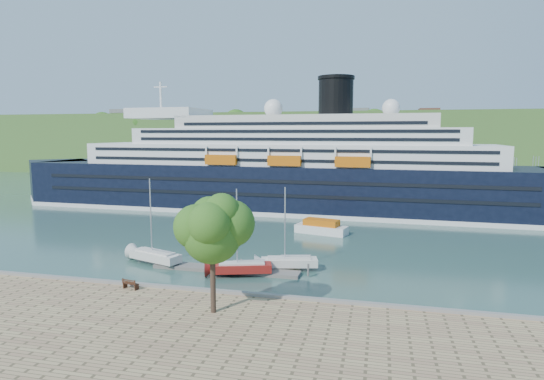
{
  "coord_description": "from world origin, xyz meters",
  "views": [
    {
      "loc": [
        18.91,
        -40.15,
        16.33
      ],
      "look_at": [
        2.07,
        30.0,
        7.28
      ],
      "focal_mm": 30.0,
      "sensor_mm": 36.0,
      "label": 1
    }
  ],
  "objects": [
    {
      "name": "ground",
      "position": [
        0.0,
        0.0,
        0.0
      ],
      "size": [
        400.0,
        400.0,
        0.0
      ],
      "primitive_type": "plane",
      "color": "#2F534A",
      "rests_on": "ground"
    },
    {
      "name": "sailboat_red",
      "position": [
        3.75,
        8.19,
        4.82
      ],
      "size": [
        7.75,
        4.23,
        9.65
      ],
      "primitive_type": null,
      "rotation": [
        0.0,
        0.0,
        0.31
      ],
      "color": "maroon",
      "rests_on": "ground"
    },
    {
      "name": "sailboat_white_far",
      "position": [
        8.58,
        11.7,
        4.79
      ],
      "size": [
        7.7,
        3.84,
        9.58
      ],
      "primitive_type": null,
      "rotation": [
        0.0,
        0.0,
        0.25
      ],
      "color": "silver",
      "rests_on": "ground"
    },
    {
      "name": "floating_pontoon",
      "position": [
        1.28,
        9.56,
        0.2
      ],
      "size": [
        17.96,
        2.43,
        0.4
      ],
      "primitive_type": null,
      "rotation": [
        0.0,
        0.0,
        -0.01
      ],
      "color": "slate",
      "rests_on": "ground"
    },
    {
      "name": "sailboat_white_near",
      "position": [
        -8.19,
        10.17,
        5.14
      ],
      "size": [
        8.24,
        4.7,
        10.28
      ],
      "primitive_type": null,
      "rotation": [
        0.0,
        0.0,
        -0.33
      ],
      "color": "silver",
      "rests_on": "ground"
    },
    {
      "name": "cruise_ship",
      "position": [
        -3.27,
        53.57,
        13.87
      ],
      "size": [
        123.95,
        21.26,
        27.74
      ],
      "primitive_type": null,
      "rotation": [
        0.0,
        0.0,
        -0.03
      ],
      "color": "black",
      "rests_on": "ground"
    },
    {
      "name": "quay_coping",
      "position": [
        0.0,
        -0.2,
        1.15
      ],
      "size": [
        220.0,
        0.5,
        0.3
      ],
      "primitive_type": "cube",
      "color": "slate",
      "rests_on": "promenade"
    },
    {
      "name": "tender_launch",
      "position": [
        9.75,
        32.6,
        1.18
      ],
      "size": [
        8.99,
        4.94,
        2.36
      ],
      "primitive_type": null,
      "rotation": [
        0.0,
        0.0,
        -0.25
      ],
      "color": "#C85D0B",
      "rests_on": "ground"
    },
    {
      "name": "park_bench",
      "position": [
        -4.83,
        -1.2,
        1.56
      ],
      "size": [
        1.85,
        1.03,
        1.12
      ],
      "primitive_type": null,
      "rotation": [
        0.0,
        0.0,
        -0.19
      ],
      "color": "#3F2112",
      "rests_on": "promenade"
    },
    {
      "name": "far_hillside",
      "position": [
        0.0,
        145.0,
        12.0
      ],
      "size": [
        400.0,
        50.0,
        24.0
      ],
      "primitive_type": "cube",
      "color": "#3E6227",
      "rests_on": "ground"
    },
    {
      "name": "promenade_tree",
      "position": [
        5.24,
        -4.84,
        6.61
      ],
      "size": [
        6.77,
        6.77,
        11.21
      ],
      "primitive_type": null,
      "color": "#245C18",
      "rests_on": "promenade"
    }
  ]
}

